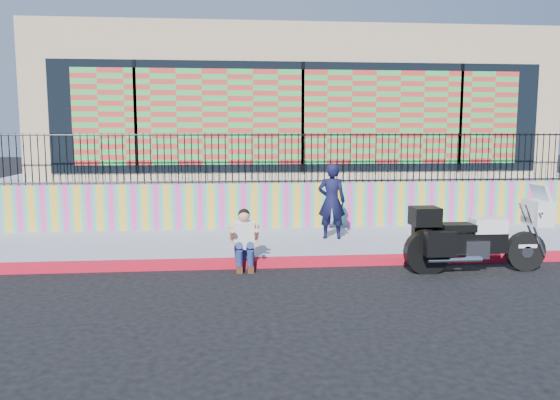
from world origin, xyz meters
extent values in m
plane|color=black|center=(0.00, 0.00, 0.00)|extent=(90.00, 90.00, 0.00)
cube|color=red|center=(0.00, 0.00, 0.07)|extent=(16.00, 0.30, 0.15)
cube|color=gray|center=(0.00, 1.65, 0.07)|extent=(16.00, 3.00, 0.15)
cube|color=#EC3E9E|center=(0.00, 3.25, 0.70)|extent=(16.00, 0.20, 1.10)
cube|color=gray|center=(0.00, 8.35, 0.62)|extent=(16.00, 10.00, 1.25)
cube|color=tan|center=(0.00, 8.15, 3.25)|extent=(14.00, 8.00, 4.00)
cube|color=black|center=(0.00, 4.13, 2.85)|extent=(12.60, 0.04, 2.80)
cube|color=red|center=(0.00, 4.10, 2.85)|extent=(11.48, 0.02, 2.40)
cylinder|color=black|center=(3.39, -0.73, 0.35)|extent=(0.71, 0.15, 0.71)
cylinder|color=black|center=(1.57, -0.73, 0.35)|extent=(0.71, 0.15, 0.71)
cube|color=black|center=(2.48, -0.73, 0.54)|extent=(1.02, 0.30, 0.37)
cube|color=silver|center=(2.43, -0.73, 0.43)|extent=(0.43, 0.37, 0.32)
cube|color=silver|center=(2.67, -0.73, 0.84)|extent=(0.59, 0.34, 0.26)
cube|color=black|center=(2.10, -0.73, 0.82)|extent=(0.59, 0.37, 0.13)
cube|color=silver|center=(3.59, -0.73, 1.05)|extent=(0.32, 0.56, 0.45)
cube|color=silver|center=(3.63, -0.73, 1.40)|extent=(0.20, 0.49, 0.36)
cube|color=black|center=(1.51, -0.73, 1.02)|extent=(0.47, 0.45, 0.32)
cube|color=black|center=(1.67, -1.05, 0.59)|extent=(0.52, 0.19, 0.43)
cube|color=black|center=(1.67, -0.41, 0.59)|extent=(0.52, 0.19, 0.43)
cube|color=silver|center=(3.39, -0.73, 0.46)|extent=(0.34, 0.17, 0.06)
imported|color=black|center=(0.33, 1.78, 0.98)|extent=(0.67, 0.50, 1.66)
cube|color=navy|center=(-1.64, 0.08, 0.24)|extent=(0.36, 0.28, 0.18)
cube|color=silver|center=(-1.64, 0.04, 0.59)|extent=(0.38, 0.27, 0.54)
sphere|color=tan|center=(-1.64, 0.00, 0.95)|extent=(0.21, 0.21, 0.21)
cube|color=#472814|center=(-1.74, -0.36, 0.05)|extent=(0.11, 0.26, 0.10)
cube|color=#472814|center=(-1.54, -0.36, 0.05)|extent=(0.11, 0.26, 0.10)
camera|label=1|loc=(-1.91, -9.89, 2.51)|focal=35.00mm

